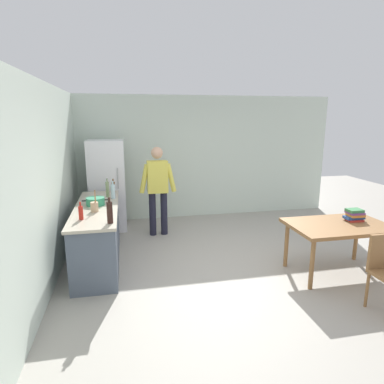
% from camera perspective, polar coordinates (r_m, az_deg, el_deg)
% --- Properties ---
extents(ground_plane, '(14.00, 14.00, 0.00)m').
position_cam_1_polar(ground_plane, '(5.02, 7.74, -13.63)').
color(ground_plane, '#9E998E').
extents(wall_back, '(6.40, 0.12, 2.70)m').
position_cam_1_polar(wall_back, '(7.44, 0.37, 6.04)').
color(wall_back, silver).
rests_on(wall_back, ground_plane).
extents(wall_left, '(0.12, 5.60, 2.70)m').
position_cam_1_polar(wall_left, '(4.64, -24.59, 0.72)').
color(wall_left, silver).
rests_on(wall_left, ground_plane).
extents(kitchen_counter, '(0.64, 2.20, 0.90)m').
position_cam_1_polar(kitchen_counter, '(5.35, -16.00, -7.08)').
color(kitchen_counter, '#4C5666').
rests_on(kitchen_counter, ground_plane).
extents(refrigerator, '(0.70, 0.67, 1.80)m').
position_cam_1_polar(refrigerator, '(6.77, -14.47, 1.09)').
color(refrigerator, white).
rests_on(refrigerator, ground_plane).
extents(person, '(0.70, 0.22, 1.70)m').
position_cam_1_polar(person, '(6.23, -5.97, 1.17)').
color(person, '#1E1E2D').
rests_on(person, ground_plane).
extents(dining_table, '(1.40, 0.90, 0.75)m').
position_cam_1_polar(dining_table, '(5.15, 24.05, -5.90)').
color(dining_table, olive).
rests_on(dining_table, ground_plane).
extents(cooking_pot, '(0.40, 0.28, 0.12)m').
position_cam_1_polar(cooking_pot, '(5.30, -16.42, -1.57)').
color(cooking_pot, '#2D845B').
rests_on(cooking_pot, kitchen_counter).
extents(utensil_jar, '(0.11, 0.11, 0.32)m').
position_cam_1_polar(utensil_jar, '(4.93, -16.56, -2.40)').
color(utensil_jar, tan).
rests_on(utensil_jar, kitchen_counter).
extents(bottle_water_clear, '(0.07, 0.07, 0.30)m').
position_cam_1_polar(bottle_water_clear, '(5.64, -13.54, 0.14)').
color(bottle_water_clear, silver).
rests_on(bottle_water_clear, kitchen_counter).
extents(bottle_sauce_red, '(0.06, 0.06, 0.24)m').
position_cam_1_polar(bottle_sauce_red, '(4.60, -18.73, -3.40)').
color(bottle_sauce_red, '#B22319').
rests_on(bottle_sauce_red, kitchen_counter).
extents(bottle_wine_dark, '(0.08, 0.08, 0.34)m').
position_cam_1_polar(bottle_wine_dark, '(4.33, -14.09, -3.42)').
color(bottle_wine_dark, black).
rests_on(bottle_wine_dark, kitchen_counter).
extents(bottle_beer_brown, '(0.06, 0.06, 0.26)m').
position_cam_1_polar(bottle_beer_brown, '(6.05, -13.50, 0.79)').
color(bottle_beer_brown, '#5B3314').
rests_on(bottle_beer_brown, kitchen_counter).
extents(bottle_vinegar_tall, '(0.06, 0.06, 0.32)m').
position_cam_1_polar(bottle_vinegar_tall, '(5.78, -14.46, 0.49)').
color(bottle_vinegar_tall, gray).
rests_on(bottle_vinegar_tall, kitchen_counter).
extents(book_stack, '(0.28, 0.19, 0.17)m').
position_cam_1_polar(book_stack, '(5.37, 26.38, -3.58)').
color(book_stack, '#B22D28').
rests_on(book_stack, dining_table).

